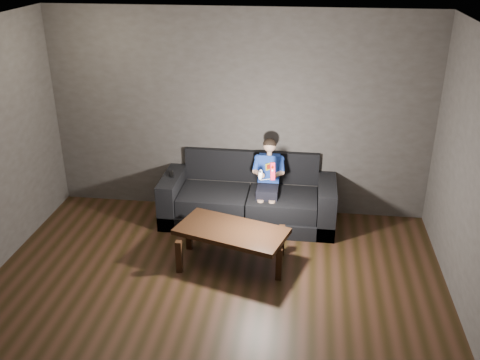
# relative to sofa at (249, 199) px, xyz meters

# --- Properties ---
(floor) EXTENTS (5.00, 5.00, 0.00)m
(floor) POSITION_rel_sofa_xyz_m (-0.19, -2.19, -0.28)
(floor) COLOR black
(floor) RESTS_ON ground
(back_wall) EXTENTS (5.00, 0.04, 2.70)m
(back_wall) POSITION_rel_sofa_xyz_m (-0.19, 0.31, 1.07)
(back_wall) COLOR #3A3531
(back_wall) RESTS_ON ground
(ceiling) EXTENTS (5.00, 5.00, 0.02)m
(ceiling) POSITION_rel_sofa_xyz_m (-0.19, -2.19, 2.42)
(ceiling) COLOR white
(ceiling) RESTS_ON back_wall
(sofa) EXTENTS (2.25, 0.97, 0.87)m
(sofa) POSITION_rel_sofa_xyz_m (0.00, 0.00, 0.00)
(sofa) COLOR black
(sofa) RESTS_ON floor
(child) EXTENTS (0.41, 0.50, 1.00)m
(child) POSITION_rel_sofa_xyz_m (0.26, -0.07, 0.41)
(child) COLOR black
(child) RESTS_ON sofa
(wii_remote_red) EXTENTS (0.07, 0.09, 0.22)m
(wii_remote_red) POSITION_rel_sofa_xyz_m (0.33, -0.46, 0.62)
(wii_remote_red) COLOR red
(wii_remote_red) RESTS_ON child
(nunchuk_white) EXTENTS (0.07, 0.09, 0.14)m
(nunchuk_white) POSITION_rel_sofa_xyz_m (0.19, -0.45, 0.57)
(nunchuk_white) COLOR white
(nunchuk_white) RESTS_ON child
(wii_remote_black) EXTENTS (0.08, 0.17, 0.03)m
(wii_remote_black) POSITION_rel_sofa_xyz_m (-1.01, -0.08, 0.34)
(wii_remote_black) COLOR black
(wii_remote_black) RESTS_ON sofa
(coffee_table) EXTENTS (1.35, 0.95, 0.45)m
(coffee_table) POSITION_rel_sofa_xyz_m (-0.07, -1.10, 0.10)
(coffee_table) COLOR black
(coffee_table) RESTS_ON floor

